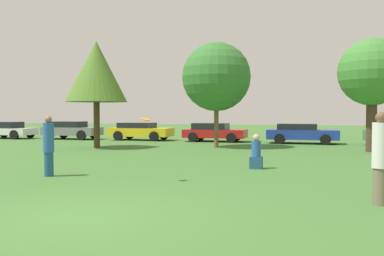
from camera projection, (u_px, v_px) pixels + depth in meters
name	position (u px, v px, depth m)	size (l,w,h in m)	color
ground_plane	(78.00, 217.00, 7.31)	(120.00, 120.00, 0.00)	#3D6B2D
person_thrower	(49.00, 146.00, 12.05)	(0.31, 0.31, 1.76)	navy
person_catcher	(381.00, 158.00, 8.28)	(0.33, 0.33, 1.87)	#726651
frisbee	(145.00, 119.00, 11.02)	(0.25, 0.25, 0.11)	orange
bystander_sitting	(256.00, 154.00, 13.74)	(0.41, 0.34, 1.15)	navy
tree_0	(96.00, 72.00, 21.84)	(3.22, 3.22, 5.66)	#473323
tree_1	(216.00, 77.00, 22.11)	(3.68, 3.68, 5.63)	brown
tree_2	(372.00, 73.00, 19.60)	(3.18, 3.18, 5.39)	#473323
parked_car_white	(8.00, 130.00, 30.23)	(3.84, 1.97, 1.21)	silver
parked_car_grey	(71.00, 130.00, 29.36)	(4.09, 1.92, 1.26)	slate
parked_car_yellow	(140.00, 131.00, 28.36)	(4.22, 2.06, 1.19)	gold
parked_car_red	(214.00, 132.00, 26.96)	(4.02, 2.10, 1.20)	red
parked_car_blue	(301.00, 133.00, 25.15)	(4.23, 2.01, 1.20)	#1E389E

